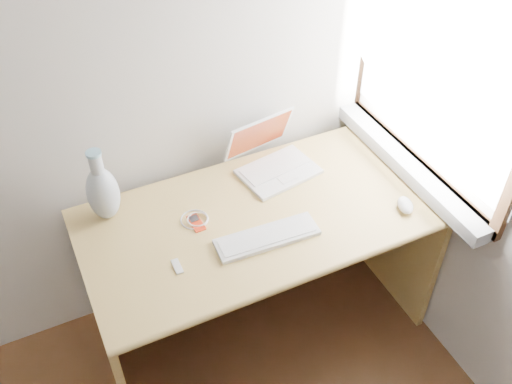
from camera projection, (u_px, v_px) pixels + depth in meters
name	position (u px, v px, depth m)	size (l,w,h in m)	color
window	(435.00, 58.00, 2.07)	(0.11, 0.99, 1.10)	white
desk	(252.00, 237.00, 2.44)	(1.41, 0.71, 0.75)	#D9B76A
laptop	(274.00, 158.00, 2.41)	(0.35, 0.31, 0.21)	white
external_keyboard	(267.00, 237.00, 2.13)	(0.40, 0.14, 0.02)	white
mouse	(405.00, 205.00, 2.25)	(0.06, 0.10, 0.03)	white
ipod	(196.00, 223.00, 2.19)	(0.05, 0.10, 0.01)	#A1220B
cable_coil	(195.00, 219.00, 2.21)	(0.11, 0.11, 0.01)	white
remote	(177.00, 266.00, 2.03)	(0.03, 0.07, 0.01)	white
vase	(103.00, 192.00, 2.14)	(0.12, 0.12, 0.32)	silver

